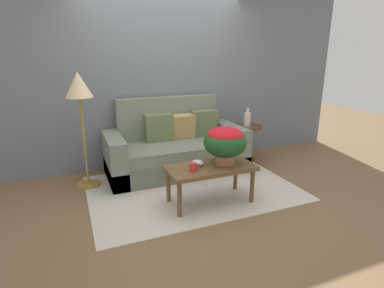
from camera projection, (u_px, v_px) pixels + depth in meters
The scene contains 11 objects.
ground_plane at pixel (195, 191), 3.94m from camera, with size 14.00×14.00×0.00m, color brown.
wall_back at pixel (163, 77), 4.69m from camera, with size 6.40×0.12×2.72m, color slate.
area_rug at pixel (192, 188), 4.02m from camera, with size 2.61×1.84×0.01m, color beige.
couch at pixel (175, 149), 4.56m from camera, with size 2.01×0.92×1.08m.
coffee_table at pixel (210, 171), 3.54m from camera, with size 1.02×0.50×0.46m.
side_table at pixel (247, 137), 4.95m from camera, with size 0.48×0.48×0.59m.
floor_lamp at pixel (79, 94), 3.76m from camera, with size 0.33×0.33×1.50m.
potted_plant at pixel (225, 142), 3.54m from camera, with size 0.50×0.50×0.44m.
coffee_mug at pixel (193, 167), 3.36m from camera, with size 0.13×0.08×0.10m.
snack_bowl at pixel (197, 163), 3.52m from camera, with size 0.14×0.14×0.07m.
table_vase at pixel (247, 119), 4.86m from camera, with size 0.11×0.11×0.28m.
Camera 1 is at (-1.40, -3.32, 1.71)m, focal length 28.61 mm.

